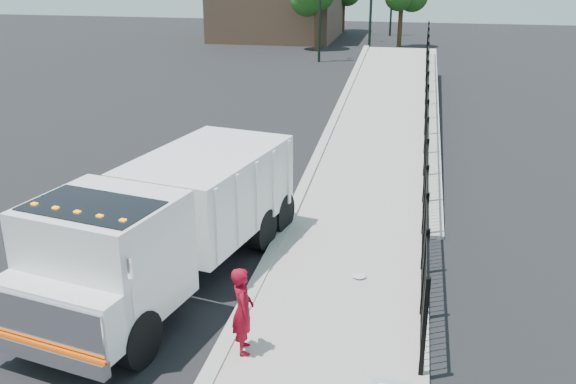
# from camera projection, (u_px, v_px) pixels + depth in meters

# --- Properties ---
(ground) EXTENTS (120.00, 120.00, 0.00)m
(ground) POSITION_uv_depth(u_px,v_px,m) (249.00, 301.00, 13.51)
(ground) COLOR black
(ground) RESTS_ON ground
(sidewalk) EXTENTS (3.55, 12.00, 0.12)m
(sidewalk) POSITION_uv_depth(u_px,v_px,m) (326.00, 366.00, 11.29)
(sidewalk) COLOR #9E998E
(sidewalk) RESTS_ON ground
(curb) EXTENTS (0.30, 12.00, 0.16)m
(curb) POSITION_uv_depth(u_px,v_px,m) (221.00, 352.00, 11.64)
(curb) COLOR #ADAAA3
(curb) RESTS_ON ground
(ramp) EXTENTS (3.95, 24.06, 3.19)m
(ramp) POSITION_uv_depth(u_px,v_px,m) (390.00, 122.00, 27.80)
(ramp) COLOR #9E998E
(ramp) RESTS_ON ground
(iron_fence) EXTENTS (0.10, 28.00, 1.80)m
(iron_fence) POSITION_uv_depth(u_px,v_px,m) (425.00, 127.00, 23.55)
(iron_fence) COLOR black
(iron_fence) RESTS_ON ground
(truck) EXTENTS (4.07, 8.33, 2.74)m
(truck) POSITION_uv_depth(u_px,v_px,m) (167.00, 220.00, 13.68)
(truck) COLOR black
(truck) RESTS_ON ground
(worker) EXTENTS (0.57, 0.70, 1.65)m
(worker) POSITION_uv_depth(u_px,v_px,m) (243.00, 310.00, 11.34)
(worker) COLOR maroon
(worker) RESTS_ON sidewalk
(debris) EXTENTS (0.32, 0.32, 0.08)m
(debris) POSITION_uv_depth(u_px,v_px,m) (359.00, 276.00, 14.23)
(debris) COLOR silver
(debris) RESTS_ON sidewalk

